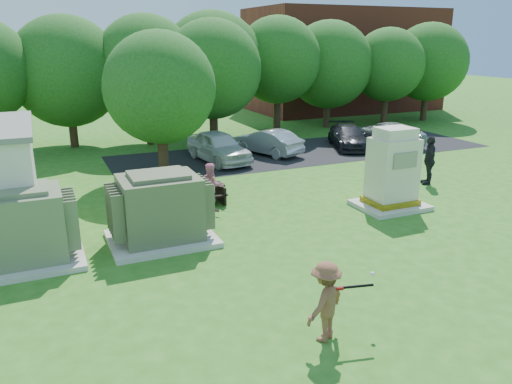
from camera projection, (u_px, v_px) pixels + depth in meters
name	position (u px, v px, depth m)	size (l,w,h in m)	color
ground	(324.00, 290.00, 11.80)	(120.00, 120.00, 0.00)	#2D6619
brick_building	(343.00, 60.00, 41.17)	(15.00, 8.00, 8.00)	maroon
parking_strip	(305.00, 151.00, 26.30)	(20.00, 6.00, 0.01)	#232326
transformer_left	(19.00, 229.00, 12.94)	(3.00, 2.40, 2.07)	beige
transformer_right	(160.00, 210.00, 14.37)	(3.00, 2.40, 2.07)	beige
generator_cabinet	(392.00, 173.00, 17.21)	(2.32, 1.90, 2.83)	beige
picnic_table	(201.00, 192.00, 17.83)	(1.61, 1.21, 0.69)	black
batter	(325.00, 302.00, 9.64)	(1.06, 0.61, 1.65)	brown
person_at_picnic	(212.00, 188.00, 16.85)	(0.83, 0.65, 1.72)	#D26F8B
person_walking_right	(429.00, 160.00, 20.14)	(1.16, 0.48, 1.98)	black
car_white	(219.00, 147.00, 23.91)	(1.74, 4.33, 1.47)	silver
car_silver_a	(268.00, 142.00, 25.51)	(1.36, 3.90, 1.28)	silver
car_dark	(349.00, 137.00, 27.04)	(1.68, 4.14, 1.20)	black
car_silver_b	(386.00, 133.00, 27.83)	(2.11, 4.57, 1.27)	#B7B7BC
batting_equipment	(353.00, 285.00, 9.74)	(1.14, 0.44, 0.10)	black
tree_row	(179.00, 68.00, 27.43)	(41.30, 13.30, 7.30)	#47301E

